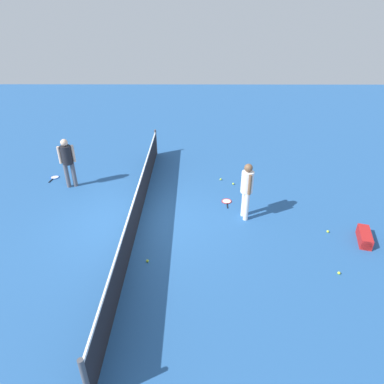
% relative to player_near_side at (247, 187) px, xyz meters
% --- Properties ---
extents(ground_plane, '(40.00, 40.00, 0.00)m').
position_rel_player_near_side_xyz_m(ground_plane, '(-0.21, 3.04, -1.01)').
color(ground_plane, '#265693').
extents(court_net, '(10.09, 0.09, 1.07)m').
position_rel_player_near_side_xyz_m(court_net, '(-0.21, 3.04, -0.51)').
color(court_net, '#4C4C51').
rests_on(court_net, ground_plane).
extents(player_near_side, '(0.53, 0.40, 1.70)m').
position_rel_player_near_side_xyz_m(player_near_side, '(0.00, 0.00, 0.00)').
color(player_near_side, white).
rests_on(player_near_side, ground_plane).
extents(player_far_side, '(0.43, 0.52, 1.70)m').
position_rel_player_near_side_xyz_m(player_far_side, '(1.91, 5.64, 0.00)').
color(player_far_side, '#595960').
rests_on(player_far_side, ground_plane).
extents(tennis_racket_near_player, '(0.58, 0.32, 0.03)m').
position_rel_player_near_side_xyz_m(tennis_racket_near_player, '(0.88, 0.43, -1.00)').
color(tennis_racket_near_player, red).
rests_on(tennis_racket_near_player, ground_plane).
extents(tennis_racket_far_player, '(0.60, 0.35, 0.03)m').
position_rel_player_near_side_xyz_m(tennis_racket_far_player, '(2.56, 6.51, -1.00)').
color(tennis_racket_far_player, blue).
rests_on(tennis_racket_far_player, ground_plane).
extents(tennis_ball_near_player, '(0.07, 0.07, 0.07)m').
position_rel_player_near_side_xyz_m(tennis_ball_near_player, '(2.06, 0.10, -0.98)').
color(tennis_ball_near_player, '#C6E033').
rests_on(tennis_ball_near_player, ground_plane).
extents(tennis_ball_by_net, '(0.07, 0.07, 0.07)m').
position_rel_player_near_side_xyz_m(tennis_ball_by_net, '(-2.36, -1.86, -0.98)').
color(tennis_ball_by_net, '#C6E033').
rests_on(tennis_ball_by_net, ground_plane).
extents(tennis_ball_midcourt, '(0.07, 0.07, 0.07)m').
position_rel_player_near_side_xyz_m(tennis_ball_midcourt, '(-0.74, -2.18, -0.98)').
color(tennis_ball_midcourt, '#C6E033').
rests_on(tennis_ball_midcourt, ground_plane).
extents(tennis_ball_baseline, '(0.07, 0.07, 0.07)m').
position_rel_player_near_side_xyz_m(tennis_ball_baseline, '(-1.96, 2.58, -0.98)').
color(tennis_ball_baseline, '#C6E033').
rests_on(tennis_ball_baseline, ground_plane).
extents(tennis_ball_stray_left, '(0.07, 0.07, 0.07)m').
position_rel_player_near_side_xyz_m(tennis_ball_stray_left, '(2.40, 0.51, -0.98)').
color(tennis_ball_stray_left, '#C6E033').
rests_on(tennis_ball_stray_left, ground_plane).
extents(equipment_bag, '(0.85, 0.50, 0.28)m').
position_rel_player_near_side_xyz_m(equipment_bag, '(-1.16, -2.96, -0.87)').
color(equipment_bag, '#B21E1E').
rests_on(equipment_bag, ground_plane).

